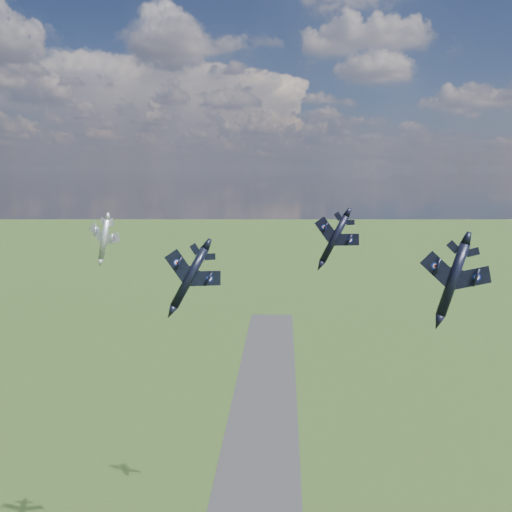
# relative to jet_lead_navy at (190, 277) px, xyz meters

# --- Properties ---
(jet_lead_navy) EXTENTS (15.91, 19.07, 8.73)m
(jet_lead_navy) POSITION_rel_jet_lead_navy_xyz_m (0.00, 0.00, 0.00)
(jet_lead_navy) COLOR black
(jet_right_navy) EXTENTS (11.92, 15.52, 5.68)m
(jet_right_navy) POSITION_rel_jet_lead_navy_xyz_m (41.23, -16.15, 3.66)
(jet_right_navy) COLOR black
(jet_high_navy) EXTENTS (12.65, 16.21, 7.52)m
(jet_high_navy) POSITION_rel_jet_lead_navy_xyz_m (27.69, 18.40, 4.73)
(jet_high_navy) COLOR black
(jet_left_silver) EXTENTS (13.34, 15.10, 4.88)m
(jet_left_silver) POSITION_rel_jet_lead_navy_xyz_m (-21.84, 17.23, 4.38)
(jet_left_silver) COLOR #95969E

